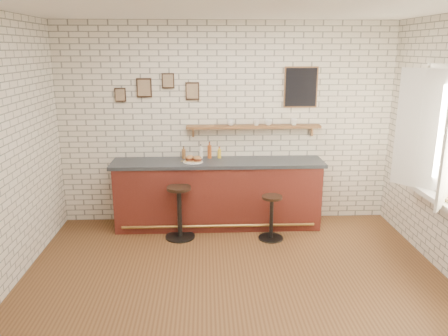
{
  "coord_description": "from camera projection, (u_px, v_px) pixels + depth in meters",
  "views": [
    {
      "loc": [
        -0.32,
        -4.49,
        2.6
      ],
      "look_at": [
        -0.08,
        0.9,
        1.12
      ],
      "focal_mm": 35.0,
      "sensor_mm": 36.0,
      "label": 1
    }
  ],
  "objects": [
    {
      "name": "ground",
      "position": [
        235.0,
        282.0,
        5.02
      ],
      "size": [
        5.0,
        5.0,
        0.0
      ],
      "primitive_type": "plane",
      "color": "brown",
      "rests_on": "ground"
    },
    {
      "name": "bitters_bottle_brown",
      "position": [
        184.0,
        153.0,
        6.52
      ],
      "size": [
        0.06,
        0.06,
        0.19
      ],
      "color": "brown",
      "rests_on": "bar_counter"
    },
    {
      "name": "sandwich_plate",
      "position": [
        193.0,
        162.0,
        6.33
      ],
      "size": [
        0.28,
        0.28,
        0.01
      ],
      "primitive_type": "cylinder",
      "color": "white",
      "rests_on": "bar_counter"
    },
    {
      "name": "shelf_cup_b",
      "position": [
        256.0,
        122.0,
        6.47
      ],
      "size": [
        0.13,
        0.13,
        0.09
      ],
      "primitive_type": "imported",
      "rotation": [
        0.0,
        0.0,
        0.54
      ],
      "color": "white",
      "rests_on": "wall_shelf"
    },
    {
      "name": "bar_stool_right",
      "position": [
        271.0,
        216.0,
        6.1
      ],
      "size": [
        0.35,
        0.35,
        0.64
      ],
      "color": "black",
      "rests_on": "ground"
    },
    {
      "name": "bar_counter",
      "position": [
        218.0,
        194.0,
        6.52
      ],
      "size": [
        3.1,
        0.65,
        1.01
      ],
      "color": "#5A1F18",
      "rests_on": "ground"
    },
    {
      "name": "back_wall_decor",
      "position": [
        242.0,
        88.0,
        6.4
      ],
      "size": [
        2.96,
        0.02,
        0.56
      ],
      "color": "black",
      "rests_on": "ground"
    },
    {
      "name": "potato_chips",
      "position": [
        191.0,
        161.0,
        6.32
      ],
      "size": [
        0.27,
        0.17,
        0.0
      ],
      "color": "gold",
      "rests_on": "sandwich_plate"
    },
    {
      "name": "bar_stool_left",
      "position": [
        179.0,
        211.0,
        6.12
      ],
      "size": [
        0.42,
        0.42,
        0.76
      ],
      "color": "black",
      "rests_on": "ground"
    },
    {
      "name": "bitters_bottle_white",
      "position": [
        201.0,
        153.0,
        6.53
      ],
      "size": [
        0.05,
        0.05,
        0.21
      ],
      "color": "white",
      "rests_on": "bar_counter"
    },
    {
      "name": "shelf_cup_d",
      "position": [
        294.0,
        122.0,
        6.49
      ],
      "size": [
        0.12,
        0.12,
        0.09
      ],
      "primitive_type": "imported",
      "rotation": [
        0.0,
        0.0,
        0.28
      ],
      "color": "white",
      "rests_on": "wall_shelf"
    },
    {
      "name": "condiment_bottle_yellow",
      "position": [
        219.0,
        153.0,
        6.55
      ],
      "size": [
        0.05,
        0.05,
        0.17
      ],
      "color": "gold",
      "rests_on": "bar_counter"
    },
    {
      "name": "window_sill",
      "position": [
        435.0,
        197.0,
        5.18
      ],
      "size": [
        0.2,
        1.35,
        0.06
      ],
      "color": "white",
      "rests_on": "ground"
    },
    {
      "name": "book_lower",
      "position": [
        446.0,
        202.0,
        4.9
      ],
      "size": [
        0.22,
        0.26,
        0.02
      ],
      "primitive_type": "imported",
      "rotation": [
        0.0,
        0.0,
        0.24
      ],
      "color": "tan",
      "rests_on": "window_sill"
    },
    {
      "name": "book_upper",
      "position": [
        445.0,
        199.0,
        4.93
      ],
      "size": [
        0.17,
        0.22,
        0.02
      ],
      "primitive_type": "imported",
      "rotation": [
        0.0,
        0.0,
        0.11
      ],
      "color": "tan",
      "rests_on": "book_lower"
    },
    {
      "name": "wall_shelf",
      "position": [
        254.0,
        127.0,
        6.48
      ],
      "size": [
        2.0,
        0.18,
        0.18
      ],
      "color": "brown",
      "rests_on": "ground"
    },
    {
      "name": "shelf_cup_c",
      "position": [
        268.0,
        122.0,
        6.47
      ],
      "size": [
        0.13,
        0.13,
        0.09
      ],
      "primitive_type": "imported",
      "rotation": [
        0.0,
        0.0,
        1.43
      ],
      "color": "white",
      "rests_on": "wall_shelf"
    },
    {
      "name": "bitters_bottle_amber",
      "position": [
        210.0,
        151.0,
        6.53
      ],
      "size": [
        0.06,
        0.06,
        0.25
      ],
      "color": "#944217",
      "rests_on": "bar_counter"
    },
    {
      "name": "ciabatta_sandwich",
      "position": [
        194.0,
        159.0,
        6.31
      ],
      "size": [
        0.27,
        0.2,
        0.08
      ],
      "color": "#B37F49",
      "rests_on": "sandwich_plate"
    },
    {
      "name": "casement_window",
      "position": [
        440.0,
        135.0,
        4.98
      ],
      "size": [
        0.4,
        1.3,
        1.56
      ],
      "color": "white",
      "rests_on": "ground"
    },
    {
      "name": "shelf_cup_a",
      "position": [
        231.0,
        123.0,
        6.45
      ],
      "size": [
        0.15,
        0.15,
        0.09
      ],
      "primitive_type": "imported",
      "rotation": [
        0.0,
        0.0,
        0.48
      ],
      "color": "white",
      "rests_on": "wall_shelf"
    }
  ]
}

